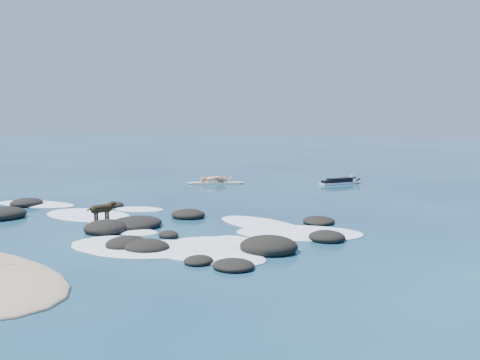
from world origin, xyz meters
The scene contains 6 objects.
ground centered at (0.00, 0.00, 0.00)m, with size 160.00×160.00×0.00m, color #0A2642.
reef_rocks centered at (0.30, -2.18, 0.11)m, with size 14.72×6.98×0.54m.
breaking_foam centered at (2.30, -1.81, 0.01)m, with size 15.01×7.22×0.12m.
standing_surfer_rig centered at (-2.36, 8.77, 0.66)m, with size 2.64×1.81×1.68m.
paddling_surfer_rig centered at (3.28, 11.72, 0.15)m, with size 1.80×2.25×0.43m.
dog centered at (-0.18, -1.82, 0.47)m, with size 0.48×1.08×0.70m.
Camera 1 is at (11.73, -14.52, 3.33)m, focal length 40.00 mm.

